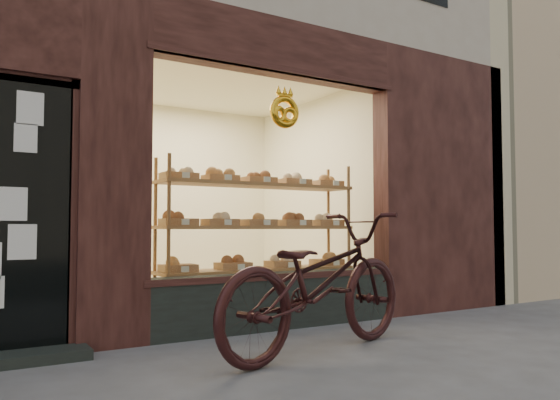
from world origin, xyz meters
TOP-DOWN VIEW (x-y plane):
  - ground at (0.00, 0.00)m, footprint 90.00×90.00m
  - neighbor_right at (9.60, 5.50)m, footprint 12.00×7.00m
  - display_shelf at (0.45, 2.55)m, footprint 2.20×0.45m
  - bicycle at (0.16, 1.04)m, footprint 2.27×1.26m

SIDE VIEW (x-z plane):
  - ground at x=0.00m, z-range 0.00..0.00m
  - bicycle at x=0.16m, z-range 0.00..1.13m
  - display_shelf at x=0.45m, z-range 0.04..1.74m
  - neighbor_right at x=9.60m, z-range 0.00..9.00m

